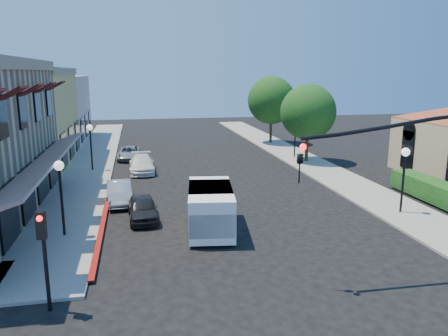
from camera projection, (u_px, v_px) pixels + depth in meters
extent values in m
plane|color=black|center=(306.00, 309.00, 13.91)|extent=(120.00, 120.00, 0.00)
cube|color=gray|center=(95.00, 158.00, 38.06)|extent=(3.50, 50.00, 0.12)
cube|color=gray|center=(286.00, 151.00, 41.44)|extent=(3.50, 50.00, 0.12)
cube|color=maroon|center=(101.00, 235.00, 20.24)|extent=(0.25, 10.00, 0.06)
cube|color=tan|center=(14.00, 63.00, 20.71)|extent=(0.50, 18.20, 0.60)
cube|color=#561416|center=(46.00, 160.00, 21.93)|extent=(1.75, 17.00, 0.67)
cube|color=#45100D|center=(12.00, 93.00, 17.67)|extent=(1.02, 1.50, 0.60)
cube|color=#45100D|center=(31.00, 90.00, 20.93)|extent=(1.02, 1.50, 0.60)
cube|color=#45100D|center=(45.00, 88.00, 24.18)|extent=(1.02, 1.50, 0.60)
cube|color=#45100D|center=(56.00, 86.00, 27.44)|extent=(1.02, 1.50, 0.60)
cube|color=black|center=(9.00, 214.00, 18.16)|extent=(0.12, 2.60, 2.60)
cube|color=black|center=(28.00, 193.00, 21.41)|extent=(0.12, 2.60, 2.60)
cube|color=black|center=(42.00, 177.00, 24.67)|extent=(0.12, 2.60, 2.60)
cube|color=black|center=(53.00, 165.00, 27.92)|extent=(0.12, 2.60, 2.60)
cube|color=tan|center=(4.00, 118.00, 35.00)|extent=(10.00, 12.00, 7.60)
cube|color=beige|center=(36.00, 110.00, 46.55)|extent=(10.00, 12.00, 7.00)
cube|color=black|center=(408.00, 150.00, 32.11)|extent=(0.12, 1.40, 2.80)
cube|color=#153D11|center=(441.00, 205.00, 24.79)|extent=(1.40, 8.00, 1.10)
cylinder|color=#3A2817|center=(307.00, 150.00, 36.45)|extent=(0.28, 0.28, 2.10)
sphere|color=#153D11|center=(308.00, 112.00, 35.77)|extent=(4.56, 4.56, 4.56)
cylinder|color=#3A2817|center=(271.00, 133.00, 46.01)|extent=(0.28, 0.28, 2.27)
sphere|color=#153D11|center=(271.00, 100.00, 45.28)|extent=(4.94, 4.94, 4.94)
cylinder|color=black|center=(409.00, 125.00, 14.94)|extent=(7.80, 0.14, 0.14)
imported|color=black|center=(301.00, 155.00, 14.38)|extent=(0.20, 0.16, 1.00)
sphere|color=#FF0C0C|center=(303.00, 147.00, 14.14)|extent=(0.22, 0.22, 0.22)
cylinder|color=black|center=(46.00, 267.00, 13.48)|extent=(0.12, 0.12, 3.00)
cube|color=black|center=(41.00, 225.00, 13.04)|extent=(0.28, 0.22, 0.85)
sphere|color=#FF0C0C|center=(39.00, 219.00, 12.87)|extent=(0.18, 0.18, 0.18)
cylinder|color=black|center=(62.00, 204.00, 19.59)|extent=(0.12, 0.12, 3.20)
sphere|color=white|center=(59.00, 166.00, 19.21)|extent=(0.44, 0.44, 0.44)
cylinder|color=black|center=(91.00, 150.00, 32.99)|extent=(0.12, 0.12, 3.20)
sphere|color=white|center=(90.00, 127.00, 32.62)|extent=(0.44, 0.44, 0.44)
cylinder|color=black|center=(403.00, 185.00, 22.87)|extent=(0.12, 0.12, 3.20)
sphere|color=white|center=(406.00, 152.00, 22.49)|extent=(0.44, 0.44, 0.44)
cylinder|color=black|center=(295.00, 140.00, 38.19)|extent=(0.12, 0.12, 3.20)
sphere|color=white|center=(296.00, 120.00, 37.81)|extent=(0.44, 0.44, 0.44)
cube|color=white|center=(211.00, 208.00, 20.61)|extent=(2.64, 4.92, 1.92)
cube|color=white|center=(212.00, 224.00, 18.65)|extent=(2.04, 0.90, 1.07)
cube|color=black|center=(212.00, 210.00, 18.90)|extent=(1.81, 0.35, 0.96)
cube|color=black|center=(210.00, 196.00, 20.81)|extent=(2.40, 3.03, 0.96)
cylinder|color=black|center=(191.00, 236.00, 19.15)|extent=(0.36, 0.73, 0.70)
cylinder|color=black|center=(192.00, 213.00, 22.27)|extent=(0.36, 0.73, 0.70)
cylinder|color=black|center=(232.00, 235.00, 19.27)|extent=(0.36, 0.73, 0.70)
cylinder|color=black|center=(227.00, 212.00, 22.39)|extent=(0.36, 0.73, 0.70)
imported|color=black|center=(143.00, 208.00, 22.23)|extent=(1.58, 3.58, 1.20)
imported|color=#AEB0B3|center=(119.00, 193.00, 25.03)|extent=(1.64, 3.90, 1.25)
imported|color=white|center=(142.00, 164.00, 32.82)|extent=(1.82, 4.41, 1.28)
imported|color=#9D9EA1|center=(129.00, 153.00, 37.74)|extent=(2.17, 4.12, 1.11)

